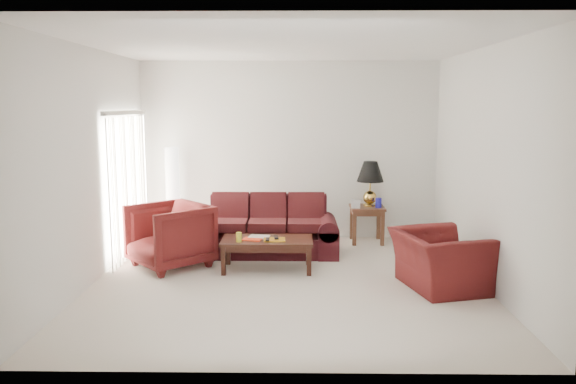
% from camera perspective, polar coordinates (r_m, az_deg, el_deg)
% --- Properties ---
extents(floor, '(5.00, 5.00, 0.00)m').
position_cam_1_polar(floor, '(7.38, -0.10, -9.11)').
color(floor, beige).
rests_on(floor, ground).
extents(blinds, '(0.10, 2.00, 2.16)m').
position_cam_1_polar(blinds, '(8.78, -15.96, 0.68)').
color(blinds, silver).
rests_on(blinds, ground).
extents(sofa, '(2.14, 0.93, 0.87)m').
position_cam_1_polar(sofa, '(8.61, -2.06, -3.48)').
color(sofa, black).
rests_on(sofa, ground).
extents(throw_pillow, '(0.42, 0.32, 0.39)m').
position_cam_1_polar(throw_pillow, '(9.13, -6.09, -1.28)').
color(throw_pillow, black).
rests_on(throw_pillow, sofa).
extents(end_table, '(0.56, 0.56, 0.61)m').
position_cam_1_polar(end_table, '(9.45, 8.00, -3.27)').
color(end_table, '#53261C').
rests_on(end_table, ground).
extents(table_lamp, '(0.51, 0.51, 0.74)m').
position_cam_1_polar(table_lamp, '(9.37, 8.34, 0.83)').
color(table_lamp, '#AD8636').
rests_on(table_lamp, end_table).
extents(clock, '(0.15, 0.07, 0.15)m').
position_cam_1_polar(clock, '(9.19, 6.90, -1.20)').
color(clock, '#B0AFB3').
rests_on(clock, end_table).
extents(blue_canister, '(0.12, 0.12, 0.16)m').
position_cam_1_polar(blue_canister, '(9.29, 9.18, -1.09)').
color(blue_canister, '#1B189E').
rests_on(blue_canister, end_table).
extents(picture_frame, '(0.17, 0.19, 0.05)m').
position_cam_1_polar(picture_frame, '(9.51, 7.03, -0.81)').
color(picture_frame, silver).
rests_on(picture_frame, end_table).
extents(floor_lamp, '(0.29, 0.29, 1.60)m').
position_cam_1_polar(floor_lamp, '(9.56, -11.62, -0.20)').
color(floor_lamp, silver).
rests_on(floor_lamp, ground).
extents(armchair_left, '(1.39, 1.38, 0.91)m').
position_cam_1_polar(armchair_left, '(8.10, -11.92, -4.35)').
color(armchair_left, '#430F0F').
rests_on(armchair_left, ground).
extents(armchair_right, '(1.20, 1.30, 0.71)m').
position_cam_1_polar(armchair_right, '(7.29, 15.10, -6.73)').
color(armchair_right, '#400E0E').
rests_on(armchair_right, ground).
extents(coffee_table, '(1.32, 0.77, 0.44)m').
position_cam_1_polar(coffee_table, '(7.84, -2.13, -6.35)').
color(coffee_table, black).
rests_on(coffee_table, ground).
extents(magazine_red, '(0.29, 0.25, 0.01)m').
position_cam_1_polar(magazine_red, '(7.75, -3.63, -4.81)').
color(magazine_red, red).
rests_on(magazine_red, coffee_table).
extents(magazine_white, '(0.31, 0.26, 0.02)m').
position_cam_1_polar(magazine_white, '(7.88, -2.97, -4.57)').
color(magazine_white, silver).
rests_on(magazine_white, coffee_table).
extents(magazine_orange, '(0.30, 0.23, 0.02)m').
position_cam_1_polar(magazine_orange, '(7.71, -1.39, -4.87)').
color(magazine_orange, '#BE8216').
rests_on(magazine_orange, coffee_table).
extents(remote_a, '(0.05, 0.17, 0.02)m').
position_cam_1_polar(remote_a, '(7.65, -2.09, -4.83)').
color(remote_a, black).
rests_on(remote_a, coffee_table).
extents(remote_b, '(0.08, 0.19, 0.02)m').
position_cam_1_polar(remote_b, '(7.76, -1.22, -4.61)').
color(remote_b, black).
rests_on(remote_b, coffee_table).
extents(yellow_glass, '(0.10, 0.10, 0.13)m').
position_cam_1_polar(yellow_glass, '(7.64, -5.01, -4.58)').
color(yellow_glass, gold).
rests_on(yellow_glass, coffee_table).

